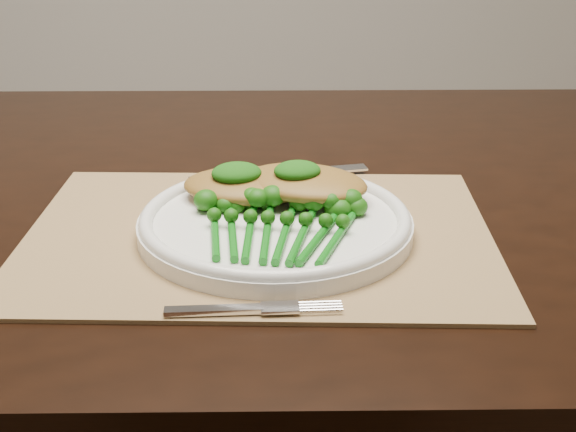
{
  "coord_description": "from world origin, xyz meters",
  "views": [
    {
      "loc": [
        -0.05,
        -0.84,
        1.11
      ],
      "look_at": [
        0.06,
        -0.09,
        0.78
      ],
      "focal_mm": 50.0,
      "sensor_mm": 36.0,
      "label": 1
    }
  ],
  "objects": [
    {
      "name": "fork",
      "position": [
        0.02,
        -0.24,
        0.76
      ],
      "size": [
        0.16,
        0.03,
        0.0
      ],
      "rotation": [
        0.0,
        0.0,
        -0.08
      ],
      "color": "silver",
      "rests_on": "placemat"
    },
    {
      "name": "pesto_dollop_left",
      "position": [
        0.01,
        -0.02,
        0.8
      ],
      "size": [
        0.06,
        0.05,
        0.02
      ],
      "primitive_type": "ellipsoid",
      "color": "#0E4209",
      "rests_on": "chicken_fillet_left"
    },
    {
      "name": "chicken_fillet_left",
      "position": [
        0.03,
        -0.01,
        0.79
      ],
      "size": [
        0.16,
        0.13,
        0.03
      ],
      "primitive_type": "ellipsoid",
      "rotation": [
        0.0,
        0.0,
        -0.21
      ],
      "color": "olive",
      "rests_on": "dinner_plate"
    },
    {
      "name": "placemat",
      "position": [
        0.03,
        -0.07,
        0.75
      ],
      "size": [
        0.54,
        0.43,
        0.0
      ],
      "primitive_type": "cube",
      "rotation": [
        0.0,
        0.0,
        -0.16
      ],
      "color": "#97764D",
      "rests_on": "dining_table"
    },
    {
      "name": "dining_table",
      "position": [
        0.03,
        0.08,
        0.38
      ],
      "size": [
        1.7,
        1.1,
        0.75
      ],
      "rotation": [
        0.0,
        0.0,
        -0.13
      ],
      "color": "black",
      "rests_on": "ground"
    },
    {
      "name": "chicken_fillet_right",
      "position": [
        0.09,
        -0.03,
        0.79
      ],
      "size": [
        0.17,
        0.15,
        0.03
      ],
      "primitive_type": "ellipsoid",
      "rotation": [
        0.0,
        0.0,
        -0.51
      ],
      "color": "olive",
      "rests_on": "dinner_plate"
    },
    {
      "name": "broccolini_bundle",
      "position": [
        0.04,
        -0.12,
        0.78
      ],
      "size": [
        0.18,
        0.2,
        0.04
      ],
      "rotation": [
        0.0,
        0.0,
        -0.27
      ],
      "color": "#0C5F10",
      "rests_on": "dinner_plate"
    },
    {
      "name": "knife",
      "position": [
        0.05,
        0.08,
        0.76
      ],
      "size": [
        0.22,
        0.04,
        0.01
      ],
      "rotation": [
        0.0,
        0.0,
        0.08
      ],
      "color": "silver",
      "rests_on": "placemat"
    },
    {
      "name": "pesto_dollop_right",
      "position": [
        0.08,
        -0.03,
        0.81
      ],
      "size": [
        0.05,
        0.04,
        0.02
      ],
      "primitive_type": "ellipsoid",
      "color": "#0E4209",
      "rests_on": "chicken_fillet_right"
    },
    {
      "name": "dinner_plate",
      "position": [
        0.05,
        -0.08,
        0.77
      ],
      "size": [
        0.29,
        0.29,
        0.03
      ],
      "color": "white",
      "rests_on": "placemat"
    }
  ]
}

